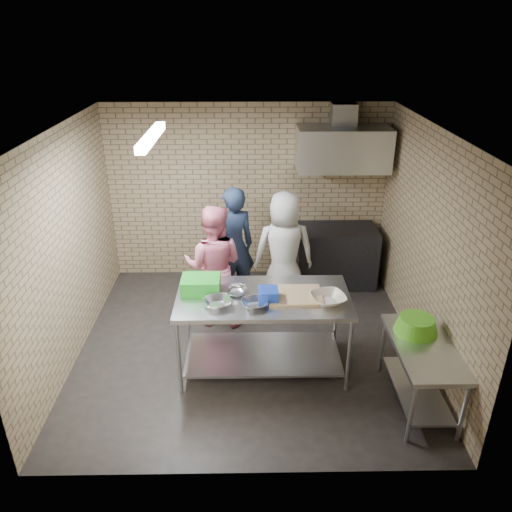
{
  "coord_description": "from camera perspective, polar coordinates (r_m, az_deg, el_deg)",
  "views": [
    {
      "loc": [
        0.01,
        -5.23,
        3.76
      ],
      "look_at": [
        0.1,
        0.2,
        1.15
      ],
      "focal_mm": 34.81,
      "sensor_mm": 36.0,
      "label": 1
    }
  ],
  "objects": [
    {
      "name": "floor",
      "position": [
        6.44,
        -0.87,
        -10.05
      ],
      "size": [
        4.2,
        4.2,
        0.0
      ],
      "primitive_type": "plane",
      "color": "black",
      "rests_on": "ground"
    },
    {
      "name": "ceiling",
      "position": [
        5.34,
        -1.07,
        14.21
      ],
      "size": [
        4.2,
        4.2,
        0.0
      ],
      "primitive_type": "plane",
      "rotation": [
        3.14,
        0.0,
        0.0
      ],
      "color": "black",
      "rests_on": "ground"
    },
    {
      "name": "back_wall",
      "position": [
        7.62,
        -0.98,
        7.22
      ],
      "size": [
        4.2,
        0.06,
        2.7
      ],
      "primitive_type": "cube",
      "color": "#9E8662",
      "rests_on": "ground"
    },
    {
      "name": "front_wall",
      "position": [
        4.03,
        -0.93,
        -11.03
      ],
      "size": [
        4.2,
        0.06,
        2.7
      ],
      "primitive_type": "cube",
      "color": "#9E8662",
      "rests_on": "ground"
    },
    {
      "name": "left_wall",
      "position": [
        6.14,
        -20.98,
        0.73
      ],
      "size": [
        0.06,
        4.0,
        2.7
      ],
      "primitive_type": "cube",
      "color": "#9E8662",
      "rests_on": "ground"
    },
    {
      "name": "right_wall",
      "position": [
        6.13,
        19.08,
        1.01
      ],
      "size": [
        0.06,
        4.0,
        2.7
      ],
      "primitive_type": "cube",
      "color": "#9E8662",
      "rests_on": "ground"
    },
    {
      "name": "prep_table",
      "position": [
        5.8,
        0.81,
        -8.76
      ],
      "size": [
        1.94,
        0.97,
        0.97
      ],
      "primitive_type": "cube",
      "color": "silver",
      "rests_on": "floor"
    },
    {
      "name": "side_counter",
      "position": [
        5.63,
        18.26,
        -12.81
      ],
      "size": [
        0.6,
        1.2,
        0.75
      ],
      "primitive_type": "cube",
      "color": "silver",
      "rests_on": "floor"
    },
    {
      "name": "stove",
      "position": [
        7.75,
        9.1,
        0.03
      ],
      "size": [
        1.2,
        0.7,
        0.9
      ],
      "primitive_type": "cube",
      "color": "black",
      "rests_on": "floor"
    },
    {
      "name": "range_hood",
      "position": [
        7.25,
        9.95,
        12.05
      ],
      "size": [
        1.3,
        0.6,
        0.6
      ],
      "primitive_type": "cube",
      "color": "silver",
      "rests_on": "back_wall"
    },
    {
      "name": "hood_duct",
      "position": [
        7.31,
        10.01,
        15.75
      ],
      "size": [
        0.35,
        0.3,
        0.3
      ],
      "primitive_type": "cube",
      "color": "#A5A8AD",
      "rests_on": "back_wall"
    },
    {
      "name": "wall_shelf",
      "position": [
        7.54,
        11.87,
        10.98
      ],
      "size": [
        0.8,
        0.2,
        0.04
      ],
      "primitive_type": "cube",
      "color": "#3F2B19",
      "rests_on": "back_wall"
    },
    {
      "name": "fluorescent_fixture",
      "position": [
        5.45,
        -11.94,
        13.26
      ],
      "size": [
        0.1,
        1.25,
        0.08
      ],
      "primitive_type": "cube",
      "color": "white",
      "rests_on": "ceiling"
    },
    {
      "name": "green_crate",
      "position": [
        5.62,
        -6.35,
        -3.27
      ],
      "size": [
        0.43,
        0.32,
        0.17
      ],
      "primitive_type": "cube",
      "color": "#1C9A20",
      "rests_on": "prep_table"
    },
    {
      "name": "blue_tub",
      "position": [
        5.42,
        1.41,
        -4.5
      ],
      "size": [
        0.22,
        0.22,
        0.14
      ],
      "primitive_type": "cube",
      "color": "#1636A8",
      "rests_on": "prep_table"
    },
    {
      "name": "cutting_board",
      "position": [
        5.53,
        4.49,
        -4.53
      ],
      "size": [
        0.59,
        0.45,
        0.03
      ],
      "primitive_type": "cube",
      "color": "tan",
      "rests_on": "prep_table"
    },
    {
      "name": "mixing_bowl_a",
      "position": [
        5.35,
        -4.47,
        -5.38
      ],
      "size": [
        0.37,
        0.37,
        0.07
      ],
      "primitive_type": "imported",
      "rotation": [
        0.0,
        0.0,
        0.27
      ],
      "color": "silver",
      "rests_on": "prep_table"
    },
    {
      "name": "mixing_bowl_b",
      "position": [
        5.56,
        -2.27,
        -4.06
      ],
      "size": [
        0.28,
        0.28,
        0.07
      ],
      "primitive_type": "imported",
      "rotation": [
        0.0,
        0.0,
        0.27
      ],
      "color": "#B2B4B9",
      "rests_on": "prep_table"
    },
    {
      "name": "mixing_bowl_c",
      "position": [
        5.33,
        -0.17,
        -5.5
      ],
      "size": [
        0.34,
        0.34,
        0.07
      ],
      "primitive_type": "imported",
      "rotation": [
        0.0,
        0.0,
        0.27
      ],
      "color": "#B3B6BB",
      "rests_on": "prep_table"
    },
    {
      "name": "ceramic_bowl",
      "position": [
        5.45,
        8.29,
        -4.89
      ],
      "size": [
        0.46,
        0.46,
        0.09
      ],
      "primitive_type": "imported",
      "rotation": [
        0.0,
        0.0,
        0.27
      ],
      "color": "beige",
      "rests_on": "prep_table"
    },
    {
      "name": "green_basin",
      "position": [
        5.56,
        17.94,
        -7.51
      ],
      "size": [
        0.46,
        0.46,
        0.17
      ],
      "primitive_type": null,
      "color": "#59C626",
      "rests_on": "side_counter"
    },
    {
      "name": "bottle_red",
      "position": [
        7.46,
        10.03,
        11.86
      ],
      "size": [
        0.07,
        0.07,
        0.18
      ],
      "primitive_type": "cylinder",
      "color": "#B22619",
      "rests_on": "wall_shelf"
    },
    {
      "name": "bottle_green",
      "position": [
        7.55,
        13.07,
        11.64
      ],
      "size": [
        0.06,
        0.06,
        0.15
      ],
      "primitive_type": "cylinder",
      "color": "green",
      "rests_on": "wall_shelf"
    },
    {
      "name": "man_navy",
      "position": [
        6.92,
        -2.67,
        1.01
      ],
      "size": [
        0.75,
        0.63,
        1.75
      ],
      "primitive_type": "imported",
      "rotation": [
        0.0,
        0.0,
        3.53
      ],
      "color": "#161E37",
      "rests_on": "floor"
    },
    {
      "name": "woman_pink",
      "position": [
        6.52,
        -4.89,
        -1.12
      ],
      "size": [
        0.89,
        0.74,
        1.66
      ],
      "primitive_type": "imported",
      "rotation": [
        0.0,
        0.0,
        3.0
      ],
      "color": "pink",
      "rests_on": "floor"
    },
    {
      "name": "woman_white",
      "position": [
        6.88,
        3.24,
        0.59
      ],
      "size": [
        0.85,
        0.58,
        1.7
      ],
      "primitive_type": "imported",
      "rotation": [
        0.0,
        0.0,
        3.18
      ],
      "color": "silver",
      "rests_on": "floor"
    }
  ]
}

